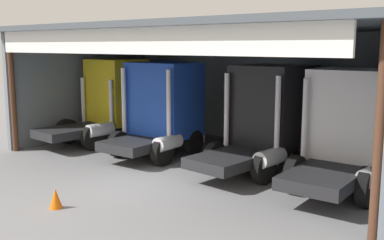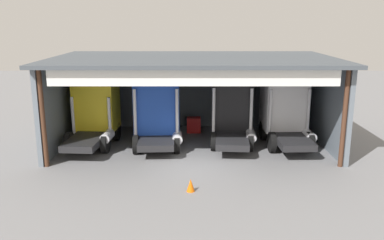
{
  "view_description": "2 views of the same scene",
  "coord_description": "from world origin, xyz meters",
  "views": [
    {
      "loc": [
        10.34,
        -9.99,
        4.44
      ],
      "look_at": [
        0.0,
        2.9,
        1.74
      ],
      "focal_mm": 42.73,
      "sensor_mm": 36.0,
      "label": 1
    },
    {
      "loc": [
        -0.08,
        -19.27,
        7.22
      ],
      "look_at": [
        0.0,
        2.9,
        1.74
      ],
      "focal_mm": 37.98,
      "sensor_mm": 36.0,
      "label": 2
    }
  ],
  "objects": [
    {
      "name": "truck_black_center_right_bay",
      "position": [
        2.33,
        4.42,
        1.95
      ],
      "size": [
        2.66,
        5.4,
        3.75
      ],
      "rotation": [
        0.0,
        0.0,
        -0.08
      ],
      "color": "black",
      "rests_on": "ground"
    },
    {
      "name": "oil_drum",
      "position": [
        -3.84,
        7.64,
        0.44
      ],
      "size": [
        0.58,
        0.58,
        0.89
      ],
      "primitive_type": "cylinder",
      "color": "#B21E19",
      "rests_on": "ground"
    },
    {
      "name": "traffic_cone",
      "position": [
        -0.13,
        -2.94,
        0.28
      ],
      "size": [
        0.36,
        0.36,
        0.56
      ],
      "primitive_type": "cone",
      "color": "orange",
      "rests_on": "ground"
    },
    {
      "name": "truck_blue_left_bay",
      "position": [
        -2.09,
        3.55,
        1.96
      ],
      "size": [
        2.87,
        4.24,
        3.77
      ],
      "rotation": [
        0.0,
        0.0,
        0.05
      ],
      "color": "#1E47B7",
      "rests_on": "ground"
    },
    {
      "name": "truck_yellow_center_left_bay",
      "position": [
        -5.78,
        4.08,
        1.93
      ],
      "size": [
        2.62,
        5.24,
        3.81
      ],
      "rotation": [
        0.0,
        0.0,
        -0.07
      ],
      "color": "yellow",
      "rests_on": "ground"
    },
    {
      "name": "workshop_shed",
      "position": [
        0.0,
        4.98,
        3.61
      ],
      "size": [
        15.97,
        9.06,
        5.18
      ],
      "color": "slate",
      "rests_on": "ground"
    },
    {
      "name": "tool_cart",
      "position": [
        0.04,
        6.58,
        0.5
      ],
      "size": [
        0.9,
        0.6,
        1.0
      ],
      "primitive_type": "cube",
      "color": "red",
      "rests_on": "ground"
    },
    {
      "name": "ground_plane",
      "position": [
        0.0,
        0.0,
        0.0
      ],
      "size": [
        80.0,
        80.0,
        0.0
      ],
      "primitive_type": "plane",
      "color": "slate",
      "rests_on": "ground"
    },
    {
      "name": "truck_white_yard_outside",
      "position": [
        5.42,
        4.14,
        1.94
      ],
      "size": [
        2.69,
        5.19,
        3.72
      ],
      "rotation": [
        0.0,
        0.0,
        0.03
      ],
      "color": "white",
      "rests_on": "ground"
    }
  ]
}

